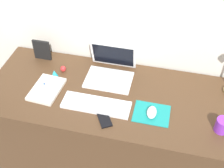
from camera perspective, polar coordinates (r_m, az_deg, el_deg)
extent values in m
plane|color=slate|center=(2.42, 0.80, -14.63)|extent=(6.00, 6.00, 0.00)
cube|color=silver|center=(2.14, 3.18, 3.50)|extent=(2.87, 0.05, 1.36)
cube|color=#4C331E|center=(2.11, 0.90, -9.28)|extent=(1.67, 0.66, 0.74)
cube|color=white|center=(1.92, -0.63, 0.83)|extent=(0.30, 0.21, 0.01)
cube|color=white|center=(1.95, 0.27, 5.58)|extent=(0.30, 0.06, 0.20)
cube|color=black|center=(1.95, 0.23, 5.51)|extent=(0.27, 0.05, 0.17)
cube|color=white|center=(1.77, -3.06, -4.04)|extent=(0.41, 0.13, 0.02)
cube|color=teal|center=(1.74, 7.64, -5.66)|extent=(0.21, 0.17, 0.00)
ellipsoid|color=white|center=(1.72, 7.67, -5.43)|extent=(0.06, 0.10, 0.03)
cube|color=black|center=(1.70, -1.52, -6.69)|extent=(0.12, 0.14, 0.01)
cube|color=silver|center=(1.90, -12.51, -0.99)|extent=(0.19, 0.25, 0.02)
cube|color=black|center=(2.12, -13.38, 6.40)|extent=(0.12, 0.02, 0.15)
cylinder|color=purple|center=(1.73, 20.51, -7.48)|extent=(0.08, 0.08, 0.08)
ellipsoid|color=red|center=(2.01, -9.41, 2.93)|extent=(0.04, 0.04, 0.04)
cone|color=#28B7CC|center=(1.98, -11.05, 2.03)|extent=(0.04, 0.04, 0.05)
cone|color=blue|center=(1.93, -12.92, -0.05)|extent=(0.03, 0.03, 0.04)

